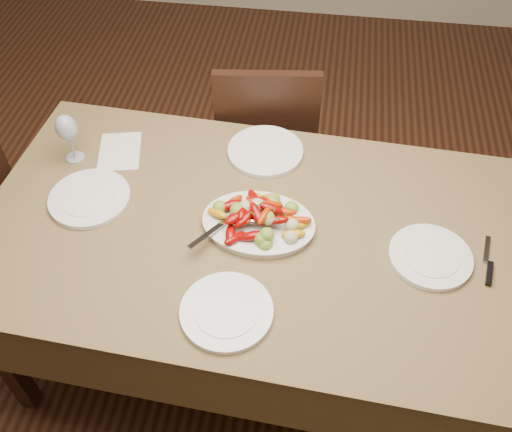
{
  "coord_description": "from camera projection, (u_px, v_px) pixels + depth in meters",
  "views": [
    {
      "loc": [
        0.17,
        -1.06,
        2.17
      ],
      "look_at": [
        -0.01,
        0.15,
        0.82
      ],
      "focal_mm": 40.0,
      "sensor_mm": 36.0,
      "label": 1
    }
  ],
  "objects": [
    {
      "name": "serving_platter",
      "position": [
        258.0,
        225.0,
        1.86
      ],
      "size": [
        0.37,
        0.28,
        0.02
      ],
      "primitive_type": "ellipsoid",
      "rotation": [
        0.0,
        0.0,
        -0.05
      ],
      "color": "white",
      "rests_on": "dining_table"
    },
    {
      "name": "floor",
      "position": [
        254.0,
        377.0,
        2.33
      ],
      "size": [
        6.0,
        6.0,
        0.0
      ],
      "primitive_type": "plane",
      "color": "#361C10",
      "rests_on": "ground"
    },
    {
      "name": "plate_near",
      "position": [
        227.0,
        312.0,
        1.64
      ],
      "size": [
        0.27,
        0.27,
        0.02
      ],
      "primitive_type": "cylinder",
      "color": "white",
      "rests_on": "dining_table"
    },
    {
      "name": "dining_table",
      "position": [
        256.0,
        294.0,
        2.15
      ],
      "size": [
        1.89,
        1.14,
        0.76
      ],
      "primitive_type": "cube",
      "rotation": [
        0.0,
        0.0,
        -0.05
      ],
      "color": "brown",
      "rests_on": "ground"
    },
    {
      "name": "plate_far",
      "position": [
        265.0,
        151.0,
        2.11
      ],
      "size": [
        0.28,
        0.28,
        0.02
      ],
      "primitive_type": "cylinder",
      "color": "white",
      "rests_on": "dining_table"
    },
    {
      "name": "roasted_vegetables",
      "position": [
        259.0,
        213.0,
        1.82
      ],
      "size": [
        0.3,
        0.21,
        0.09
      ],
      "primitive_type": null,
      "rotation": [
        0.0,
        0.0,
        -0.05
      ],
      "color": "#7A0402",
      "rests_on": "serving_platter"
    },
    {
      "name": "menu_card",
      "position": [
        120.0,
        151.0,
        2.12
      ],
      "size": [
        0.19,
        0.24,
        0.0
      ],
      "primitive_type": "cube",
      "rotation": [
        0.0,
        0.0,
        0.22
      ],
      "color": "silver",
      "rests_on": "dining_table"
    },
    {
      "name": "plate_left",
      "position": [
        90.0,
        198.0,
        1.95
      ],
      "size": [
        0.28,
        0.28,
        0.02
      ],
      "primitive_type": "cylinder",
      "color": "white",
      "rests_on": "dining_table"
    },
    {
      "name": "plate_right",
      "position": [
        430.0,
        257.0,
        1.78
      ],
      "size": [
        0.26,
        0.26,
        0.02
      ],
      "primitive_type": "cylinder",
      "color": "white",
      "rests_on": "dining_table"
    },
    {
      "name": "wine_glass",
      "position": [
        69.0,
        137.0,
        2.02
      ],
      "size": [
        0.08,
        0.08,
        0.2
      ],
      "primitive_type": null,
      "color": "#8C99A5",
      "rests_on": "dining_table"
    },
    {
      "name": "chair_far",
      "position": [
        266.0,
        138.0,
        2.61
      ],
      "size": [
        0.47,
        0.47,
        0.95
      ],
      "primitive_type": null,
      "rotation": [
        0.0,
        0.0,
        3.26
      ],
      "color": "black",
      "rests_on": "ground"
    },
    {
      "name": "table_knife",
      "position": [
        488.0,
        263.0,
        1.77
      ],
      "size": [
        0.06,
        0.2,
        0.01
      ],
      "primitive_type": null,
      "rotation": [
        0.0,
        0.0,
        -0.2
      ],
      "color": "#9EA0A8",
      "rests_on": "dining_table"
    },
    {
      "name": "serving_spoon",
      "position": [
        236.0,
        223.0,
        1.82
      ],
      "size": [
        0.27,
        0.2,
        0.03
      ],
      "primitive_type": null,
      "rotation": [
        0.0,
        0.0,
        -0.56
      ],
      "color": "#9EA0A8",
      "rests_on": "serving_platter"
    }
  ]
}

